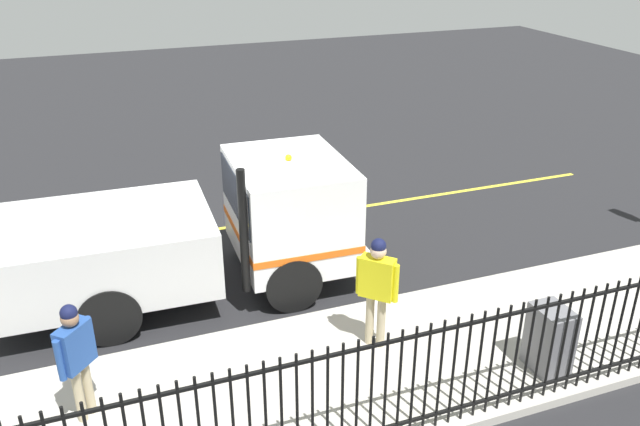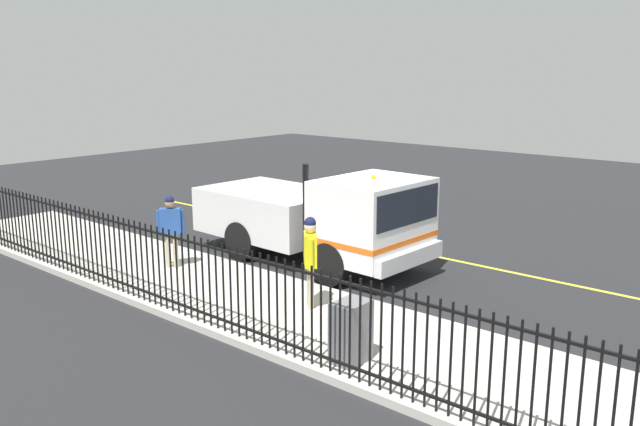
# 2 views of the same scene
# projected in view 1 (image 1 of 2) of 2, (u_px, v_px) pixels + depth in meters

# --- Properties ---
(ground_plane) EXTENTS (45.96, 45.96, 0.00)m
(ground_plane) POSITION_uv_depth(u_px,v_px,m) (229.00, 278.00, 11.84)
(ground_plane) COLOR #232326
(ground_plane) RESTS_ON ground
(sidewalk_slab) EXTENTS (3.11, 20.89, 0.14)m
(sidewalk_slab) POSITION_uv_depth(u_px,v_px,m) (284.00, 389.00, 8.96)
(sidewalk_slab) COLOR #B7B2A8
(sidewalk_slab) RESTS_ON ground
(lane_marking) EXTENTS (0.12, 18.80, 0.01)m
(lane_marking) POSITION_uv_depth(u_px,v_px,m) (207.00, 231.00, 13.59)
(lane_marking) COLOR yellow
(lane_marking) RESTS_ON ground
(work_truck) EXTENTS (2.60, 6.15, 2.57)m
(work_truck) POSITION_uv_depth(u_px,v_px,m) (209.00, 226.00, 11.02)
(work_truck) COLOR white
(work_truck) RESTS_ON ground
(worker_standing) EXTENTS (0.51, 0.51, 1.77)m
(worker_standing) POSITION_uv_depth(u_px,v_px,m) (377.00, 281.00, 9.34)
(worker_standing) COLOR yellow
(worker_standing) RESTS_ON sidewalk_slab
(pedestrian_distant) EXTENTS (0.49, 0.48, 1.67)m
(pedestrian_distant) POSITION_uv_depth(u_px,v_px,m) (76.00, 350.00, 7.96)
(pedestrian_distant) COLOR #264C99
(pedestrian_distant) RESTS_ON sidewalk_slab
(iron_fence) EXTENTS (0.04, 17.79, 1.58)m
(iron_fence) POSITION_uv_depth(u_px,v_px,m) (320.00, 405.00, 7.40)
(iron_fence) COLOR black
(iron_fence) RESTS_ON sidewalk_slab
(utility_cabinet) EXTENTS (0.60, 0.44, 0.98)m
(utility_cabinet) POSITION_uv_depth(u_px,v_px,m) (549.00, 339.00, 9.06)
(utility_cabinet) COLOR slate
(utility_cabinet) RESTS_ON sidewalk_slab
(traffic_cone) EXTENTS (0.39, 0.39, 0.55)m
(traffic_cone) POSITION_uv_depth(u_px,v_px,m) (110.00, 245.00, 12.41)
(traffic_cone) COLOR orange
(traffic_cone) RESTS_ON ground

